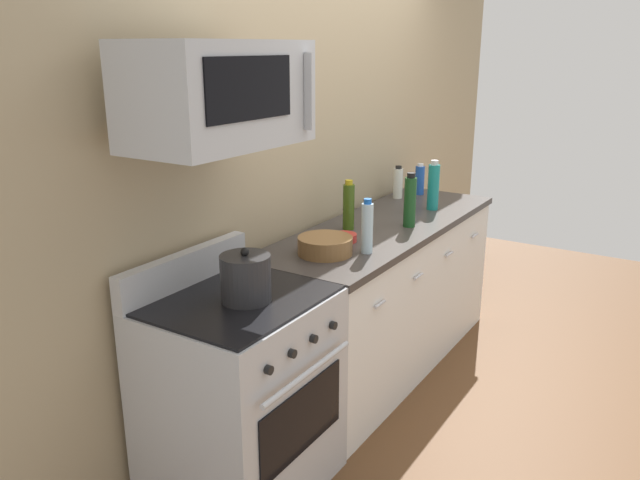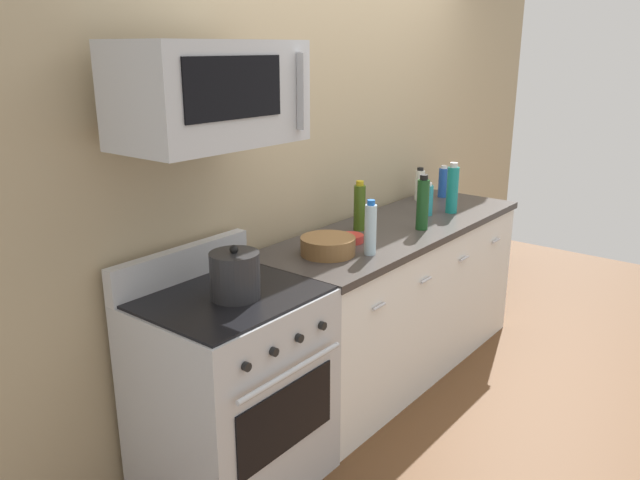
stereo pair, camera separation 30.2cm
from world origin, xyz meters
TOP-DOWN VIEW (x-y plane):
  - ground_plane at (0.00, 0.00)m, footprint 6.09×6.09m
  - back_wall at (0.00, 0.41)m, footprint 5.08×0.10m
  - counter_unit at (-0.00, -0.00)m, footprint 1.99×0.66m
  - range_oven at (-1.37, 0.00)m, footprint 0.76×0.69m
  - microwave at (-1.37, 0.05)m, footprint 0.74×0.44m
  - bottle_dish_soap at (0.32, -0.01)m, footprint 0.07×0.07m
  - bottle_sparkling_teal at (0.46, -0.10)m, footprint 0.07×0.07m
  - bottle_soda_blue at (0.82, 0.15)m, footprint 0.07×0.07m
  - bottle_olive_oil at (-0.22, 0.13)m, footprint 0.07×0.07m
  - bottle_wine_green at (0.02, -0.14)m, footprint 0.07×0.07m
  - bottle_water_clear at (-0.54, -0.17)m, footprint 0.06×0.06m
  - bottle_vinegar_white at (0.63, 0.23)m, footprint 0.07×0.07m
  - bowl_wooden_salad at (-0.68, -0.00)m, footprint 0.28×0.28m
  - bowl_red_small at (-0.44, 0.03)m, footprint 0.14×0.14m
  - stockpot at (-1.37, -0.05)m, footprint 0.21×0.21m

SIDE VIEW (x-z plane):
  - ground_plane at x=0.00m, z-range 0.00..0.00m
  - counter_unit at x=0.00m, z-range 0.00..0.92m
  - range_oven at x=-1.37m, z-range -0.07..1.00m
  - bowl_red_small at x=-0.44m, z-range 0.92..0.96m
  - bowl_wooden_salad at x=-0.68m, z-range 0.92..1.01m
  - bottle_dish_soap at x=0.32m, z-range 0.91..1.12m
  - stockpot at x=-1.37m, z-range 0.91..1.14m
  - bottle_soda_blue at x=0.82m, z-range 0.91..1.13m
  - bottle_vinegar_white at x=0.63m, z-range 0.91..1.14m
  - bottle_water_clear at x=-0.54m, z-range 0.91..1.19m
  - bottle_olive_oil at x=-0.22m, z-range 0.91..1.20m
  - bottle_wine_green at x=0.02m, z-range 0.91..1.23m
  - bottle_sparkling_teal at x=0.46m, z-range 0.91..1.23m
  - back_wall at x=0.00m, z-range 0.00..2.70m
  - microwave at x=-1.37m, z-range 1.55..1.95m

